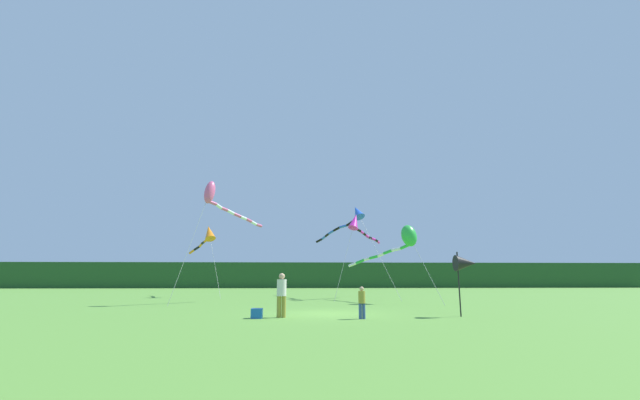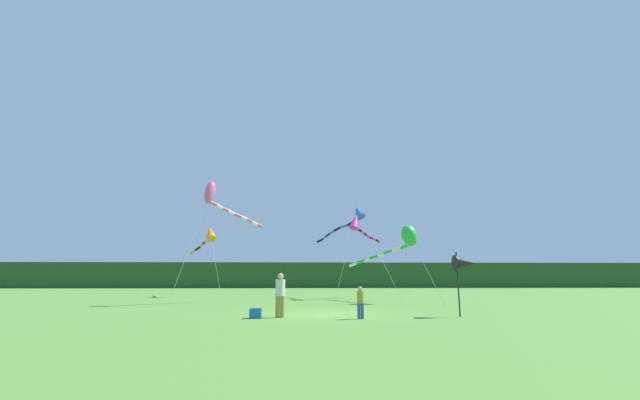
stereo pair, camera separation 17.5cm
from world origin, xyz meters
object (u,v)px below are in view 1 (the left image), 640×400
Objects in this scene: person_adult at (282,293)px; kite_orange at (208,234)px; kite_magenta at (357,224)px; cooler_box at (257,313)px; kite_green at (404,239)px; kite_rainbow at (216,198)px; kite_blue at (352,217)px; person_child at (362,301)px; banner_flag_pole at (465,264)px.

person_adult is 0.29× the size of kite_orange.
cooler_box is at bearing -113.64° from kite_magenta.
kite_green is 1.08× the size of kite_magenta.
kite_magenta is (9.86, 4.97, -1.01)m from kite_rainbow.
kite_green is 7.67m from kite_blue.
person_child is 0.18× the size of kite_green.
kite_rainbow is at bearing 112.71° from cooler_box.
kite_orange is 17.19m from kite_green.
person_child is at bearing -12.82° from person_adult.
kite_magenta reaches higher than cooler_box.
kite_rainbow reaches higher than kite_green.
kite_orange is at bearing 119.32° from person_child.
cooler_box is 0.05× the size of kite_blue.
person_child is 17.81m from kite_blue.
kite_magenta reaches higher than kite_green.
person_child reaches higher than cooler_box.
kite_rainbow is at bearing 145.33° from banner_flag_pole.
person_adult is 0.27× the size of kite_magenta.
kite_orange is at bearing 149.69° from kite_green.
kite_rainbow reaches higher than kite_magenta.
kite_blue is at bearing 83.91° from person_child.
kite_rainbow is at bearing -177.76° from kite_green.
banner_flag_pole is at bearing -78.79° from kite_magenta.
kite_orange is at bearing 161.33° from kite_magenta.
kite_rainbow is 12.59m from kite_green.
kite_magenta is (-2.46, 4.48, 1.56)m from kite_green.
person_child is at bearing -113.76° from kite_green.
kite_blue reaches higher than kite_magenta.
banner_flag_pole is at bearing 1.86° from cooler_box.
cooler_box is at bearing -132.14° from kite_green.
cooler_box is 18.46m from kite_blue.
kite_green is at bearing 2.24° from kite_rainbow.
kite_rainbow reaches higher than cooler_box.
kite_rainbow is 1.26× the size of kite_orange.
cooler_box is at bearing 173.68° from person_child.
kite_blue is (5.98, 16.26, 6.37)m from cooler_box.
banner_flag_pole is 9.38m from kite_green.
person_child is 13.71m from kite_rainbow.
kite_magenta is at bearing 118.70° from kite_green.
banner_flag_pole is 0.27× the size of kite_blue.
kite_blue is (1.79, 16.72, 5.86)m from person_child.
kite_blue is (-2.83, 15.97, 4.37)m from banner_flag_pole.
kite_blue is 2.48m from kite_magenta.
kite_green reaches higher than person_child.
kite_rainbow is at bearing -74.77° from kite_orange.
banner_flag_pole is 14.35m from kite_magenta.
kite_orange is at bearing 171.34° from kite_blue.
person_adult is 1.28m from cooler_box.
kite_green is at bearing -61.30° from kite_magenta.
kite_magenta is at bearing -18.67° from kite_orange.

